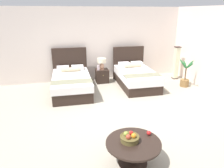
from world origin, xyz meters
The scene contains 12 objects.
ground_plane centered at (0.00, 0.00, -0.01)m, with size 10.22×9.91×0.02m, color #A59C8A.
wall_back centered at (0.00, 3.16, 1.33)m, with size 10.22×0.12×2.66m, color silver.
bed_near_window centered at (-1.11, 1.96, 0.31)m, with size 1.28×2.23×1.27m.
bed_near_corner centered at (1.11, 1.95, 0.32)m, with size 1.25×2.08×1.24m.
nightstand centered at (0.05, 2.59, 0.25)m, with size 0.45×0.43×0.49m.
table_lamp centered at (0.05, 2.61, 0.76)m, with size 0.32×0.32×0.41m.
vase centered at (-0.09, 2.55, 0.58)m, with size 0.09×0.09×0.18m.
coffee_table centered at (-0.35, -1.81, 0.32)m, with size 0.94×0.94×0.42m.
fruit_bowl centered at (-0.40, -1.77, 0.49)m, with size 0.33×0.33×0.17m.
loose_apple centered at (-0.01, -1.68, 0.46)m, with size 0.08×0.08×0.08m.
floor_lamp_corner centered at (2.90, 2.33, 0.62)m, with size 0.20×0.20×1.25m.
potted_palm centered at (2.75, 1.44, 0.27)m, with size 0.55×0.55×0.96m.
Camera 1 is at (-1.44, -4.60, 2.50)m, focal length 33.45 mm.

